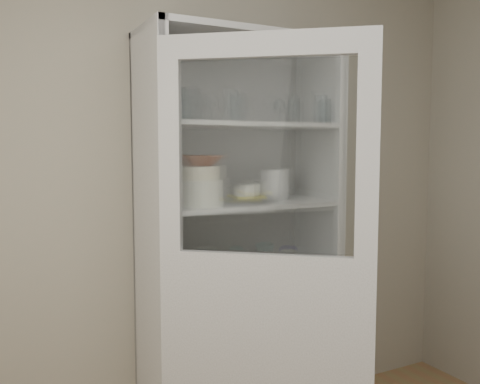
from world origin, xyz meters
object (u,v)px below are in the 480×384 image
mug_white (284,271)px  tin_box (287,339)px  goblet_2 (279,110)px  teal_jar (226,268)px  cupboard_door (265,307)px  goblet_1 (211,108)px  measuring_cups (223,279)px  goblet_0 (178,105)px  white_ramekin (246,190)px  glass_platter (246,199)px  plate_stack_front (198,193)px  white_canister (195,270)px  mug_blue (282,266)px  pantry_cabinet (235,261)px  terracotta_bowl (198,161)px  cream_dish (194,357)px  goblet_3 (279,111)px  mug_teal (257,264)px  grey_bowl_stack (275,184)px  cream_bowl (198,173)px  yellow_trivet (246,196)px  plate_stack_back (178,194)px

mug_white → tin_box: 0.45m
goblet_2 → teal_jar: 0.89m
cupboard_door → goblet_2: cupboard_door is taller
goblet_1 → measuring_cups: 0.87m
goblet_0 → white_ramekin: (0.34, -0.09, -0.43)m
glass_platter → plate_stack_front: bearing=-164.2°
mug_white → white_canister: (-0.43, 0.15, 0.02)m
mug_white → mug_blue: bearing=77.1°
mug_blue → teal_jar: (-0.29, 0.10, 0.00)m
pantry_cabinet → terracotta_bowl: pantry_cabinet is taller
mug_blue → cream_dish: (-0.51, 0.02, -0.41)m
goblet_3 → mug_teal: (-0.18, -0.06, -0.82)m
grey_bowl_stack → goblet_0: bearing=171.5°
goblet_3 → cupboard_door: bearing=-126.2°
goblet_1 → cream_bowl: 0.38m
goblet_3 → grey_bowl_stack: (-0.08, -0.09, -0.40)m
goblet_0 → mug_teal: (0.42, -0.05, -0.84)m
goblet_2 → mug_blue: size_ratio=1.38×
goblet_1 → cream_bowl: (-0.13, -0.15, -0.32)m
yellow_trivet → mug_teal: 0.38m
terracotta_bowl → white_canister: 0.55m
plate_stack_back → measuring_cups: plate_stack_back is taller
yellow_trivet → glass_platter: bearing=0.0°
terracotta_bowl → mug_white: 0.72m
white_ramekin → mug_teal: white_ramekin is taller
cupboard_door → goblet_3: bearing=92.7°
cupboard_door → glass_platter: bearing=108.5°
goblet_3 → plate_stack_front: 0.73m
glass_platter → measuring_cups: bearing=-157.9°
white_ramekin → mug_white: (0.14, -0.15, -0.41)m
goblet_1 → mug_white: bearing=-35.4°
mug_teal → glass_platter: bearing=-159.2°
glass_platter → yellow_trivet: yellow_trivet is taller
tin_box → white_ramekin: bearing=172.6°
cupboard_door → grey_bowl_stack: size_ratio=12.50×
cupboard_door → goblet_1: size_ratio=13.02×
white_canister → goblet_1: bearing=29.5°
glass_platter → yellow_trivet: bearing=0.0°
goblet_2 → yellow_trivet: bearing=-165.8°
white_ramekin → cream_dish: size_ratio=0.55×
measuring_cups → tin_box: measuring_cups is taller
goblet_0 → plate_stack_back: 0.45m
white_ramekin → white_canister: white_ramekin is taller
goblet_1 → white_ramekin: (0.17, -0.07, -0.42)m
goblet_3 → measuring_cups: size_ratio=1.37×
terracotta_bowl → white_ramekin: bearing=15.8°
mug_teal → white_canister: bearing=-177.8°
plate_stack_front → yellow_trivet: 0.32m
mug_blue → teal_jar: teal_jar is taller
mug_white → goblet_3: bearing=79.9°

